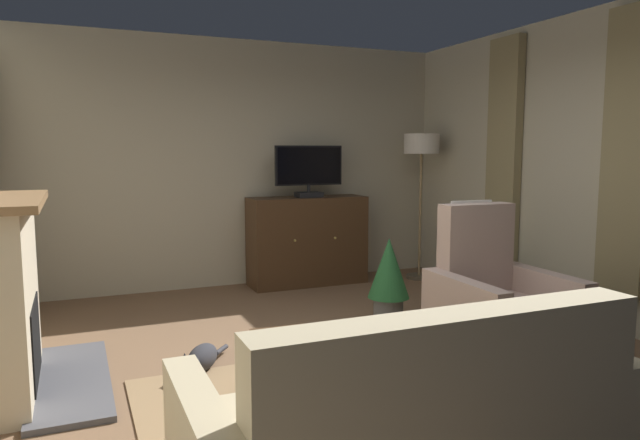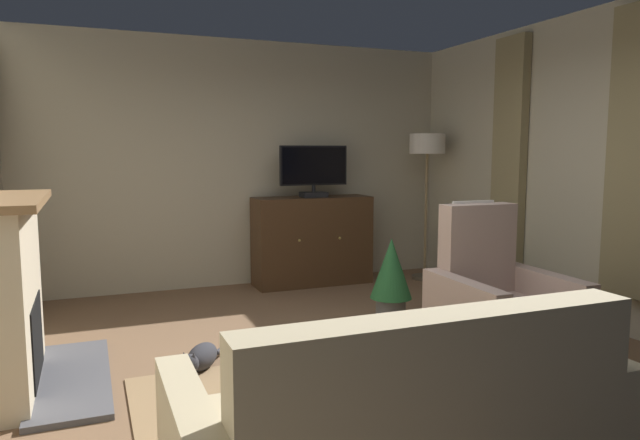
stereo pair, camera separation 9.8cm
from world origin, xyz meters
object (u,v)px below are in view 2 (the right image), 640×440
(coffee_table, at_px, (336,341))
(sofa_floral, at_px, (403,435))
(tv_remote, at_px, (368,329))
(potted_plant_tall_palm_by_window, at_px, (391,276))
(television, at_px, (314,170))
(folded_newspaper, at_px, (334,334))
(potted_plant_leafy_by_curtain, at_px, (474,266))
(armchair_by_fireplace, at_px, (500,314))
(fireplace, at_px, (7,300))
(cat, at_px, (200,358))
(floor_lamp, at_px, (427,157))
(tv_cabinet, at_px, (312,242))

(coffee_table, xyz_separation_m, sofa_floral, (-0.17, -1.15, -0.05))
(tv_remote, height_order, potted_plant_tall_palm_by_window, potted_plant_tall_palm_by_window)
(television, bearing_deg, folded_newspaper, -108.76)
(coffee_table, relative_size, potted_plant_leafy_by_curtain, 1.32)
(armchair_by_fireplace, bearing_deg, television, 97.83)
(television, xyz_separation_m, tv_remote, (-0.77, -2.98, -0.93))
(armchair_by_fireplace, height_order, potted_plant_tall_palm_by_window, armchair_by_fireplace)
(fireplace, xyz_separation_m, television, (2.95, 2.08, 0.75))
(coffee_table, distance_m, cat, 1.08)
(potted_plant_tall_palm_by_window, xyz_separation_m, floor_lamp, (1.29, 1.50, 1.05))
(coffee_table, xyz_separation_m, armchair_by_fireplace, (1.38, 0.12, -0.01))
(tv_cabinet, xyz_separation_m, potted_plant_leafy_by_curtain, (1.02, -1.73, -0.04))
(potted_plant_tall_palm_by_window, bearing_deg, potted_plant_leafy_by_curtain, 1.92)
(coffee_table, distance_m, potted_plant_leafy_by_curtain, 2.39)
(folded_newspaper, distance_m, potted_plant_tall_palm_by_window, 1.66)
(fireplace, relative_size, tv_remote, 8.55)
(folded_newspaper, distance_m, cat, 1.08)
(television, relative_size, cat, 1.43)
(sofa_floral, bearing_deg, tv_cabinet, 74.41)
(folded_newspaper, height_order, sofa_floral, sofa_floral)
(tv_remote, distance_m, floor_lamp, 3.67)
(tv_remote, relative_size, folded_newspaper, 0.57)
(tv_remote, distance_m, potted_plant_tall_palm_by_window, 1.53)
(tv_cabinet, bearing_deg, cat, -127.34)
(folded_newspaper, bearing_deg, tv_remote, -18.87)
(floor_lamp, bearing_deg, coffee_table, -130.85)
(floor_lamp, bearing_deg, television, 171.21)
(sofa_floral, bearing_deg, potted_plant_leafy_by_curtain, 48.18)
(coffee_table, xyz_separation_m, potted_plant_leafy_by_curtain, (2.01, 1.28, 0.10))
(potted_plant_tall_palm_by_window, height_order, floor_lamp, floor_lamp)
(armchair_by_fireplace, relative_size, potted_plant_tall_palm_by_window, 1.49)
(coffee_table, xyz_separation_m, potted_plant_tall_palm_by_window, (1.08, 1.25, 0.08))
(tv_remote, bearing_deg, cat, 22.31)
(folded_newspaper, bearing_deg, television, 57.21)
(television, bearing_deg, tv_remote, -104.56)
(tv_remote, bearing_deg, television, -43.69)
(armchair_by_fireplace, xyz_separation_m, potted_plant_tall_palm_by_window, (-0.30, 1.13, 0.09))
(potted_plant_leafy_by_curtain, height_order, floor_lamp, floor_lamp)
(fireplace, distance_m, folded_newspaper, 2.14)
(fireplace, relative_size, tv_cabinet, 1.06)
(fireplace, height_order, cat, fireplace)
(potted_plant_tall_palm_by_window, bearing_deg, floor_lamp, 49.22)
(fireplace, xyz_separation_m, floor_lamp, (4.33, 1.86, 0.89))
(armchair_by_fireplace, relative_size, cat, 2.08)
(fireplace, xyz_separation_m, folded_newspaper, (1.94, -0.88, -0.20))
(tv_remote, relative_size, floor_lamp, 0.10)
(tv_remote, bearing_deg, floor_lamp, -67.06)
(television, relative_size, tv_remote, 4.77)
(fireplace, bearing_deg, armchair_by_fireplace, -12.86)
(armchair_by_fireplace, xyz_separation_m, floor_lamp, (0.99, 2.63, 1.14))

